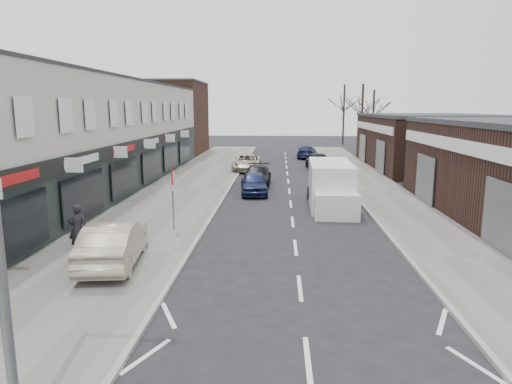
# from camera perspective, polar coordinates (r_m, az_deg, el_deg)

# --- Properties ---
(pavement_left) EXTENTS (5.50, 64.00, 0.12)m
(pavement_left) POSITION_cam_1_polar(r_m,az_deg,el_deg) (30.03, -8.80, 0.34)
(pavement_left) COLOR slate
(pavement_left) RESTS_ON ground
(pavement_right) EXTENTS (3.50, 64.00, 0.12)m
(pavement_right) POSITION_cam_1_polar(r_m,az_deg,el_deg) (30.09, 15.19, 0.12)
(pavement_right) COLOR slate
(pavement_right) RESTS_ON ground
(shop_terrace_left) EXTENTS (8.00, 41.00, 7.10)m
(shop_terrace_left) POSITION_cam_1_polar(r_m,az_deg,el_deg) (29.44, -23.07, 6.27)
(shop_terrace_left) COLOR beige
(shop_terrace_left) RESTS_ON ground
(brick_block_far) EXTENTS (8.00, 10.00, 8.00)m
(brick_block_far) POSITION_cam_1_polar(r_m,az_deg,el_deg) (53.51, -11.06, 8.95)
(brick_block_far) COLOR #462C1E
(brick_block_far) RESTS_ON ground
(right_unit_far) EXTENTS (10.00, 16.00, 4.50)m
(right_unit_far) POSITION_cam_1_polar(r_m,az_deg,el_deg) (43.10, 20.83, 5.79)
(right_unit_far) COLOR #331E17
(right_unit_far) RESTS_ON ground
(tree_far_a) EXTENTS (3.60, 3.60, 8.00)m
(tree_far_a) POSITION_cam_1_polar(r_m,az_deg,el_deg) (56.02, 12.92, 4.84)
(tree_far_a) COLOR #382D26
(tree_far_a) RESTS_ON ground
(tree_far_b) EXTENTS (3.60, 3.60, 7.50)m
(tree_far_b) POSITION_cam_1_polar(r_m,az_deg,el_deg) (62.35, 14.26, 5.34)
(tree_far_b) COLOR #382D26
(tree_far_b) RESTS_ON ground
(tree_far_c) EXTENTS (3.60, 3.60, 8.50)m
(tree_far_c) POSITION_cam_1_polar(r_m,az_deg,el_deg) (67.76, 10.78, 5.87)
(tree_far_c) COLOR #382D26
(tree_far_c) RESTS_ON ground
(street_lamp) EXTENTS (2.23, 0.22, 8.00)m
(street_lamp) POSITION_cam_1_polar(r_m,az_deg,el_deg) (7.29, -29.29, 3.69)
(street_lamp) COLOR slate
(street_lamp) RESTS_ON pavement_left
(warning_sign) EXTENTS (0.12, 0.80, 2.70)m
(warning_sign) POSITION_cam_1_polar(r_m,az_deg,el_deg) (19.71, -10.31, 1.28)
(warning_sign) COLOR slate
(warning_sign) RESTS_ON pavement_left
(white_van) EXTENTS (2.34, 6.26, 2.41)m
(white_van) POSITION_cam_1_polar(r_m,az_deg,el_deg) (24.80, 9.32, 0.71)
(white_van) COLOR white
(white_van) RESTS_ON ground
(sedan_on_pavement) EXTENTS (2.14, 4.66, 1.48)m
(sedan_on_pavement) POSITION_cam_1_polar(r_m,az_deg,el_deg) (16.05, -17.34, -6.08)
(sedan_on_pavement) COLOR #A59A84
(sedan_on_pavement) RESTS_ON pavement_left
(pedestrian) EXTENTS (0.77, 0.65, 1.81)m
(pedestrian) POSITION_cam_1_polar(r_m,az_deg,el_deg) (17.63, -21.40, -4.29)
(pedestrian) COLOR black
(pedestrian) RESTS_ON pavement_left
(parked_car_left_a) EXTENTS (1.88, 4.09, 1.36)m
(parked_car_left_a) POSITION_cam_1_polar(r_m,az_deg,el_deg) (28.28, -0.22, 1.11)
(parked_car_left_a) COLOR #151E43
(parked_car_left_a) RESTS_ON ground
(parked_car_left_b) EXTENTS (1.94, 4.62, 1.33)m
(parked_car_left_b) POSITION_cam_1_polar(r_m,az_deg,el_deg) (31.52, 0.11, 2.07)
(parked_car_left_b) COLOR black
(parked_car_left_b) RESTS_ON ground
(parked_car_left_c) EXTENTS (2.31, 4.97, 1.38)m
(parked_car_left_c) POSITION_cam_1_polar(r_m,az_deg,el_deg) (38.75, -1.13, 3.69)
(parked_car_left_c) COLOR #ADA78A
(parked_car_left_c) RESTS_ON ground
(parked_car_right_a) EXTENTS (1.79, 4.41, 1.42)m
(parked_car_right_a) POSITION_cam_1_polar(r_m,az_deg,el_deg) (33.82, 9.66, 2.57)
(parked_car_right_a) COLOR white
(parked_car_right_a) RESTS_ON ground
(parked_car_right_b) EXTENTS (1.96, 4.53, 1.52)m
(parked_car_right_b) POSITION_cam_1_polar(r_m,az_deg,el_deg) (39.96, 7.70, 3.91)
(parked_car_right_b) COLOR black
(parked_car_right_b) RESTS_ON ground
(parked_car_right_c) EXTENTS (2.30, 4.76, 1.34)m
(parked_car_right_c) POSITION_cam_1_polar(r_m,az_deg,el_deg) (48.86, 6.32, 5.03)
(parked_car_right_c) COLOR #141C40
(parked_car_right_c) RESTS_ON ground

